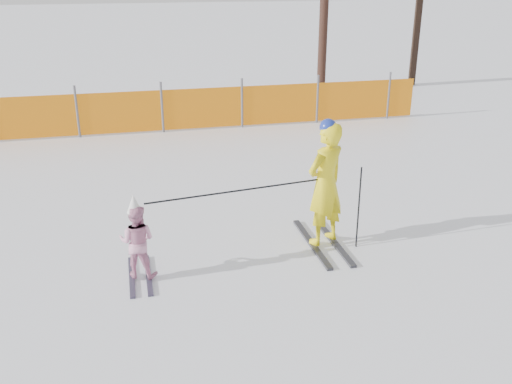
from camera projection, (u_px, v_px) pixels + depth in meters
ground at (264, 274)px, 7.65m from camera, size 120.00×120.00×0.00m
adult at (325, 184)px, 8.15m from camera, size 0.79×1.61×1.91m
child at (137, 241)px, 7.39m from camera, size 0.58×1.06×1.18m
ski_poles at (278, 197)px, 7.84m from camera, size 3.04×0.36×1.24m
safety_fence at (91, 114)px, 13.61m from camera, size 16.72×0.06×1.25m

